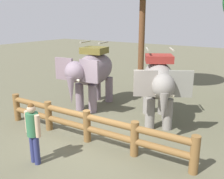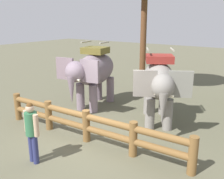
# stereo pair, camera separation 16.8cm
# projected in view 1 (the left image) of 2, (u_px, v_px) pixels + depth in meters

# --- Properties ---
(ground_plane) EXTENTS (60.00, 60.00, 0.00)m
(ground_plane) POSITION_uv_depth(u_px,v_px,m) (92.00, 138.00, 8.47)
(ground_plane) COLOR brown
(log_fence) EXTENTS (7.01, 0.49, 1.05)m
(log_fence) POSITION_uv_depth(u_px,v_px,m) (87.00, 124.00, 8.09)
(log_fence) COLOR brown
(log_fence) RESTS_ON ground
(elephant_near_left) EXTENTS (1.94, 3.42, 2.89)m
(elephant_near_left) POSITION_uv_depth(u_px,v_px,m) (92.00, 71.00, 11.01)
(elephant_near_left) COLOR slate
(elephant_near_left) RESTS_ON ground
(elephant_center) EXTENTS (2.66, 3.25, 2.80)m
(elephant_center) POSITION_uv_depth(u_px,v_px,m) (158.00, 83.00, 9.27)
(elephant_center) COLOR gray
(elephant_center) RESTS_ON ground
(tourist_woman_in_black) EXTENTS (0.61, 0.37, 1.73)m
(tourist_woman_in_black) POSITION_uv_depth(u_px,v_px,m) (33.00, 129.00, 6.75)
(tourist_woman_in_black) COLOR navy
(tourist_woman_in_black) RESTS_ON ground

